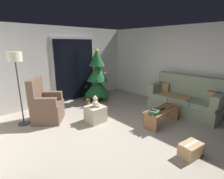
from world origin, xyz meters
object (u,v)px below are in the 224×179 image
object	(u,v)px
couch	(184,100)
cell_phone	(154,110)
floor_lamp	(16,64)
ottoman	(95,114)
teddy_bear_chestnut_by_tree	(88,103)
cardboard_box_taped_mid_floor	(191,150)
teddy_bear_cream	(96,102)
armchair	(46,106)
book_stack	(154,112)
remote_graphite	(157,109)
coffee_table	(162,114)
remote_black	(163,109)
christmas_tree	(97,77)

from	to	relation	value
couch	cell_phone	xyz separation A→B (m)	(-1.51, 0.01, 0.07)
floor_lamp	ottoman	world-z (taller)	floor_lamp
teddy_bear_chestnut_by_tree	cardboard_box_taped_mid_floor	bearing A→B (deg)	-90.88
teddy_bear_cream	armchair	bearing A→B (deg)	135.73
cell_phone	cardboard_box_taped_mid_floor	size ratio (longest dim) A/B	0.32
book_stack	teddy_bear_chestnut_by_tree	bearing A→B (deg)	97.70
armchair	teddy_bear_chestnut_by_tree	world-z (taller)	armchair
couch	teddy_bear_chestnut_by_tree	size ratio (longest dim) A/B	6.88
couch	cell_phone	bearing A→B (deg)	179.64
remote_graphite	floor_lamp	xyz separation A→B (m)	(-2.44, 2.25, 1.09)
armchair	ottoman	xyz separation A→B (m)	(0.92, -0.89, -0.20)
coffee_table	cell_phone	world-z (taller)	cell_phone
remote_graphite	teddy_bear_cream	xyz separation A→B (m)	(-1.01, 1.15, 0.12)
coffee_table	floor_lamp	size ratio (longest dim) A/B	0.62
remote_black	teddy_bear_cream	world-z (taller)	teddy_bear_cream
remote_graphite	book_stack	distance (m)	0.28
couch	floor_lamp	world-z (taller)	floor_lamp
coffee_table	couch	bearing A→B (deg)	-0.87
armchair	teddy_bear_cream	world-z (taller)	armchair
remote_black	teddy_bear_chestnut_by_tree	xyz separation A→B (m)	(-0.68, 2.24, -0.29)
armchair	teddy_bear_chestnut_by_tree	xyz separation A→B (m)	(1.36, 0.10, -0.28)
remote_black	teddy_bear_cream	size ratio (longest dim) A/B	0.55
couch	cardboard_box_taped_mid_floor	distance (m)	2.15
teddy_bear_chestnut_by_tree	remote_black	bearing A→B (deg)	-73.24
couch	armchair	distance (m)	3.83
coffee_table	teddy_bear_cream	xyz separation A→B (m)	(-1.13, 1.23, 0.26)
remote_graphite	teddy_bear_chestnut_by_tree	xyz separation A→B (m)	(-0.57, 2.15, -0.29)
couch	cardboard_box_taped_mid_floor	bearing A→B (deg)	-150.83
christmas_tree	floor_lamp	world-z (taller)	christmas_tree
ottoman	teddy_bear_chestnut_by_tree	xyz separation A→B (m)	(0.44, 0.99, -0.08)
coffee_table	floor_lamp	xyz separation A→B (m)	(-2.57, 2.33, 1.24)
remote_graphite	couch	bearing A→B (deg)	-50.86
teddy_bear_chestnut_by_tree	floor_lamp	bearing A→B (deg)	176.86
couch	teddy_bear_cream	xyz separation A→B (m)	(-2.25, 1.25, 0.13)
couch	ottoman	bearing A→B (deg)	150.83
couch	cell_phone	size ratio (longest dim) A/B	13.62
cardboard_box_taped_mid_floor	christmas_tree	bearing A→B (deg)	79.05
ottoman	cell_phone	bearing A→B (deg)	-59.20
ottoman	christmas_tree	bearing A→B (deg)	50.46
cell_phone	teddy_bear_chestnut_by_tree	distance (m)	2.29
coffee_table	teddy_bear_chestnut_by_tree	xyz separation A→B (m)	(-0.70, 2.23, -0.15)
couch	coffee_table	xyz separation A→B (m)	(-1.11, 0.02, -0.13)
couch	coffee_table	size ratio (longest dim) A/B	1.78
remote_black	teddy_bear_cream	distance (m)	1.67
teddy_bear_chestnut_by_tree	cardboard_box_taped_mid_floor	size ratio (longest dim) A/B	0.64
coffee_table	remote_black	bearing A→B (deg)	-145.36
teddy_bear_cream	teddy_bear_chestnut_by_tree	size ratio (longest dim) A/B	1.00
cell_phone	floor_lamp	xyz separation A→B (m)	(-2.17, 2.34, 1.03)
teddy_bear_cream	remote_graphite	bearing A→B (deg)	-48.90
teddy_bear_cream	cardboard_box_taped_mid_floor	distance (m)	2.36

